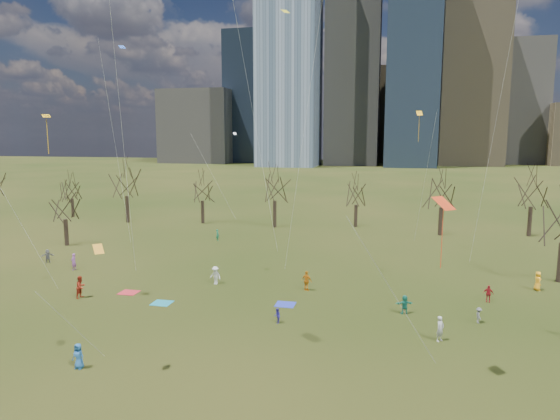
% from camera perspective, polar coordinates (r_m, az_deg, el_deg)
% --- Properties ---
extents(ground, '(500.00, 500.00, 0.00)m').
position_cam_1_polar(ground, '(36.95, -4.13, -13.57)').
color(ground, black).
rests_on(ground, ground).
extents(downtown_skyline, '(212.50, 78.00, 118.00)m').
position_cam_1_polar(downtown_skyline, '(245.01, 9.80, 14.34)').
color(downtown_skyline, slate).
rests_on(downtown_skyline, ground).
extents(bare_tree_row, '(113.04, 29.80, 9.50)m').
position_cam_1_polar(bare_tree_row, '(71.13, 4.32, 2.26)').
color(bare_tree_row, black).
rests_on(bare_tree_row, ground).
extents(blanket_teal, '(1.60, 1.50, 0.03)m').
position_cam_1_polar(blanket_teal, '(43.49, -13.35, -10.30)').
color(blanket_teal, teal).
rests_on(blanket_teal, ground).
extents(blanket_navy, '(1.60, 1.50, 0.03)m').
position_cam_1_polar(blanket_navy, '(42.03, 0.60, -10.74)').
color(blanket_navy, '#293AC3').
rests_on(blanket_navy, ground).
extents(blanket_crimson, '(1.60, 1.50, 0.03)m').
position_cam_1_polar(blanket_crimson, '(46.99, -16.89, -9.01)').
color(blanket_crimson, red).
rests_on(blanket_crimson, ground).
extents(person_0, '(0.81, 0.57, 1.57)m').
position_cam_1_polar(person_0, '(33.43, -22.05, -15.21)').
color(person_0, '#245B9C').
rests_on(person_0, ground).
extents(person_1, '(0.74, 0.76, 1.76)m').
position_cam_1_polar(person_1, '(36.48, 17.84, -12.79)').
color(person_1, beige).
rests_on(person_1, ground).
extents(person_2, '(0.87, 1.04, 1.94)m').
position_cam_1_polar(person_2, '(46.66, -21.81, -8.16)').
color(person_2, '#9F2816').
rests_on(person_2, ground).
extents(person_3, '(0.54, 0.82, 1.20)m').
position_cam_1_polar(person_3, '(40.79, 21.77, -11.11)').
color(person_3, slate).
rests_on(person_3, ground).
extents(person_4, '(1.16, 0.88, 1.83)m').
position_cam_1_polar(person_4, '(45.39, 3.07, -8.08)').
color(person_4, orange).
rests_on(person_4, ground).
extents(person_5, '(1.47, 0.85, 1.51)m').
position_cam_1_polar(person_5, '(40.97, 14.05, -10.43)').
color(person_5, '#1C806E').
rests_on(person_5, ground).
extents(person_7, '(0.45, 0.66, 1.76)m').
position_cam_1_polar(person_7, '(56.27, -22.51, -5.48)').
color(person_7, '#9E54A9').
rests_on(person_7, ground).
extents(person_8, '(0.54, 0.63, 1.14)m').
position_cam_1_polar(person_8, '(37.99, -0.32, -11.99)').
color(person_8, '#2B239B').
rests_on(person_8, ground).
extents(person_9, '(1.24, 0.92, 1.71)m').
position_cam_1_polar(person_9, '(47.62, -7.39, -7.41)').
color(person_9, white).
rests_on(person_9, ground).
extents(person_10, '(0.89, 0.48, 1.44)m').
position_cam_1_polar(person_10, '(45.93, 22.70, -8.80)').
color(person_10, '#AF1923').
rests_on(person_10, ground).
extents(person_11, '(1.38, 1.18, 1.49)m').
position_cam_1_polar(person_11, '(60.64, -25.02, -4.78)').
color(person_11, slate).
rests_on(person_11, ground).
extents(person_12, '(0.69, 0.93, 1.75)m').
position_cam_1_polar(person_12, '(51.01, 27.36, -7.22)').
color(person_12, '#FAA61B').
rests_on(person_12, ground).
extents(person_13, '(0.65, 0.66, 1.53)m').
position_cam_1_polar(person_13, '(66.74, -7.15, -2.85)').
color(person_13, '#1C7F5B').
rests_on(person_13, ground).
extents(kites_airborne, '(67.99, 53.99, 29.88)m').
position_cam_1_polar(kites_airborne, '(44.53, -0.86, 8.17)').
color(kites_airborne, yellow).
rests_on(kites_airborne, ground).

